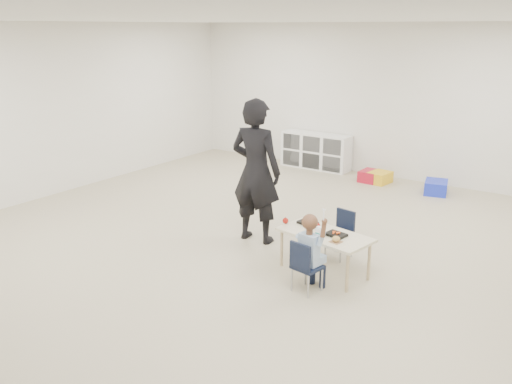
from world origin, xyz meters
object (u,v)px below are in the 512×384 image
Objects in this scene: child at (308,251)px; adult at (256,171)px; chair_near at (307,266)px; table at (324,253)px; cubby_shelf at (316,151)px.

adult is at bearing 155.23° from child.
child reaches higher than chair_near.
child is (0.00, 0.00, 0.17)m from chair_near.
child is 0.49× the size of adult.
table is 0.81× the size of cubby_shelf.
cubby_shelf reaches higher than table.
adult reaches higher than child.
table is at bearing 157.08° from adult.
cubby_shelf is at bearing 127.82° from chair_near.
adult is at bearing -72.82° from cubby_shelf.
cubby_shelf is 0.74× the size of adult.
table is 0.51m from chair_near.
adult is (-1.22, 0.39, 0.69)m from table.
cubby_shelf is at bearing -77.84° from adult.
child is 5.32m from cubby_shelf.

